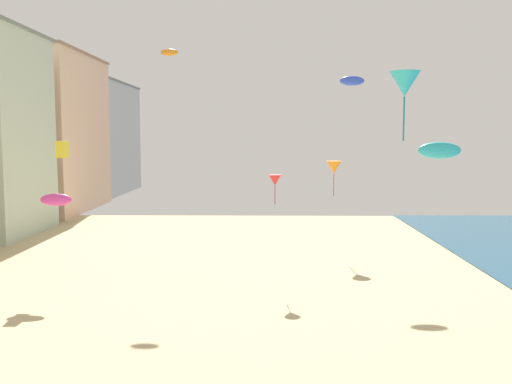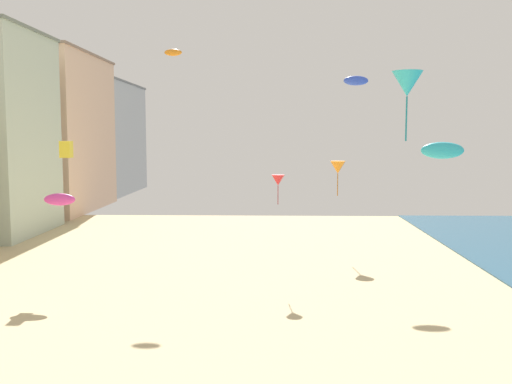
{
  "view_description": "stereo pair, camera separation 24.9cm",
  "coord_description": "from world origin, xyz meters",
  "px_view_note": "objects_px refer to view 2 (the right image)",
  "views": [
    {
      "loc": [
        3.6,
        -7.06,
        9.5
      ],
      "look_at": [
        3.26,
        13.58,
        7.45
      ],
      "focal_mm": 39.73,
      "sensor_mm": 36.0,
      "label": 1
    },
    {
      "loc": [
        3.85,
        -7.05,
        9.5
      ],
      "look_at": [
        3.26,
        13.58,
        7.45
      ],
      "focal_mm": 39.73,
      "sensor_mm": 36.0,
      "label": 2
    }
  ],
  "objects_px": {
    "kite_red_delta": "(278,180)",
    "kite_yellow_box": "(66,149)",
    "kite_cyan_delta": "(407,84)",
    "kite_magenta_parafoil": "(60,199)",
    "kite_cyan_parafoil": "(442,150)",
    "kite_blue_parafoil_2": "(356,81)",
    "kite_orange_parafoil": "(173,52)",
    "kite_orange_delta": "(338,167)"
  },
  "relations": [
    {
      "from": "kite_red_delta",
      "to": "kite_yellow_box",
      "type": "bearing_deg",
      "value": 175.26
    },
    {
      "from": "kite_cyan_delta",
      "to": "kite_red_delta",
      "type": "xyz_separation_m",
      "value": [
        -6.54,
        7.6,
        -5.57
      ]
    },
    {
      "from": "kite_magenta_parafoil",
      "to": "kite_red_delta",
      "type": "height_order",
      "value": "kite_red_delta"
    },
    {
      "from": "kite_yellow_box",
      "to": "kite_cyan_parafoil",
      "type": "relative_size",
      "value": 0.49
    },
    {
      "from": "kite_cyan_delta",
      "to": "kite_blue_parafoil_2",
      "type": "bearing_deg",
      "value": 92.42
    },
    {
      "from": "kite_cyan_parafoil",
      "to": "kite_orange_parafoil",
      "type": "xyz_separation_m",
      "value": [
        -16.69,
        12.78,
        7.08
      ]
    },
    {
      "from": "kite_magenta_parafoil",
      "to": "kite_orange_parafoil",
      "type": "xyz_separation_m",
      "value": [
        5.86,
        8.46,
        10.29
      ]
    },
    {
      "from": "kite_orange_delta",
      "to": "kite_blue_parafoil_2",
      "type": "xyz_separation_m",
      "value": [
        1.01,
        -2.31,
        6.72
      ]
    },
    {
      "from": "kite_orange_delta",
      "to": "kite_cyan_parafoil",
      "type": "xyz_separation_m",
      "value": [
        3.83,
        -15.28,
        1.77
      ]
    },
    {
      "from": "kite_cyan_delta",
      "to": "kite_orange_delta",
      "type": "bearing_deg",
      "value": 95.58
    },
    {
      "from": "kite_cyan_parafoil",
      "to": "kite_orange_parafoil",
      "type": "bearing_deg",
      "value": 142.56
    },
    {
      "from": "kite_yellow_box",
      "to": "kite_blue_parafoil_2",
      "type": "xyz_separation_m",
      "value": [
        20.46,
        5.25,
        5.09
      ]
    },
    {
      "from": "kite_orange_delta",
      "to": "kite_orange_parafoil",
      "type": "bearing_deg",
      "value": -169.0
    },
    {
      "from": "kite_orange_parafoil",
      "to": "kite_red_delta",
      "type": "relative_size",
      "value": 0.68
    },
    {
      "from": "kite_orange_parafoil",
      "to": "kite_cyan_delta",
      "type": "xyz_separation_m",
      "value": [
        14.47,
        -13.86,
        -3.64
      ]
    },
    {
      "from": "kite_orange_delta",
      "to": "kite_orange_parafoil",
      "type": "xyz_separation_m",
      "value": [
        -12.87,
        -2.5,
        8.85
      ]
    },
    {
      "from": "kite_orange_delta",
      "to": "kite_cyan_parafoil",
      "type": "distance_m",
      "value": 15.85
    },
    {
      "from": "kite_yellow_box",
      "to": "kite_magenta_parafoil",
      "type": "height_order",
      "value": "kite_yellow_box"
    },
    {
      "from": "kite_orange_parafoil",
      "to": "kite_cyan_delta",
      "type": "relative_size",
      "value": 0.37
    },
    {
      "from": "kite_orange_delta",
      "to": "kite_blue_parafoil_2",
      "type": "height_order",
      "value": "kite_blue_parafoil_2"
    },
    {
      "from": "kite_cyan_delta",
      "to": "kite_orange_parafoil",
      "type": "bearing_deg",
      "value": 136.22
    },
    {
      "from": "kite_cyan_parafoil",
      "to": "kite_cyan_delta",
      "type": "xyz_separation_m",
      "value": [
        -2.23,
        -1.08,
        3.44
      ]
    },
    {
      "from": "kite_orange_delta",
      "to": "kite_red_delta",
      "type": "relative_size",
      "value": 1.44
    },
    {
      "from": "kite_orange_delta",
      "to": "kite_cyan_delta",
      "type": "distance_m",
      "value": 17.25
    },
    {
      "from": "kite_yellow_box",
      "to": "kite_blue_parafoil_2",
      "type": "distance_m",
      "value": 21.73
    },
    {
      "from": "kite_blue_parafoil_2",
      "to": "kite_cyan_delta",
      "type": "relative_size",
      "value": 0.52
    },
    {
      "from": "kite_cyan_delta",
      "to": "kite_yellow_box",
      "type": "bearing_deg",
      "value": 157.3
    },
    {
      "from": "kite_orange_parafoil",
      "to": "kite_cyan_delta",
      "type": "height_order",
      "value": "kite_orange_parafoil"
    },
    {
      "from": "kite_orange_delta",
      "to": "kite_red_delta",
      "type": "distance_m",
      "value": 10.07
    },
    {
      "from": "kite_cyan_parafoil",
      "to": "kite_blue_parafoil_2",
      "type": "xyz_separation_m",
      "value": [
        -2.82,
        12.97,
        4.95
      ]
    },
    {
      "from": "kite_yellow_box",
      "to": "kite_orange_parafoil",
      "type": "relative_size",
      "value": 0.85
    },
    {
      "from": "kite_yellow_box",
      "to": "kite_cyan_parafoil",
      "type": "bearing_deg",
      "value": -18.35
    },
    {
      "from": "kite_magenta_parafoil",
      "to": "kite_cyan_parafoil",
      "type": "height_order",
      "value": "kite_cyan_parafoil"
    },
    {
      "from": "kite_orange_parafoil",
      "to": "kite_red_delta",
      "type": "height_order",
      "value": "kite_orange_parafoil"
    },
    {
      "from": "kite_cyan_parafoil",
      "to": "kite_red_delta",
      "type": "xyz_separation_m",
      "value": [
        -8.76,
        6.52,
        -2.13
      ]
    },
    {
      "from": "kite_yellow_box",
      "to": "kite_orange_delta",
      "type": "height_order",
      "value": "kite_yellow_box"
    },
    {
      "from": "kite_cyan_parafoil",
      "to": "kite_cyan_delta",
      "type": "bearing_deg",
      "value": -154.06
    },
    {
      "from": "kite_orange_delta",
      "to": "kite_cyan_delta",
      "type": "relative_size",
      "value": 0.79
    },
    {
      "from": "kite_magenta_parafoil",
      "to": "kite_cyan_delta",
      "type": "distance_m",
      "value": 22.06
    },
    {
      "from": "kite_orange_delta",
      "to": "kite_cyan_parafoil",
      "type": "height_order",
      "value": "kite_cyan_parafoil"
    },
    {
      "from": "kite_cyan_parafoil",
      "to": "kite_blue_parafoil_2",
      "type": "height_order",
      "value": "kite_blue_parafoil_2"
    },
    {
      "from": "kite_yellow_box",
      "to": "kite_blue_parafoil_2",
      "type": "bearing_deg",
      "value": 14.4
    }
  ]
}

